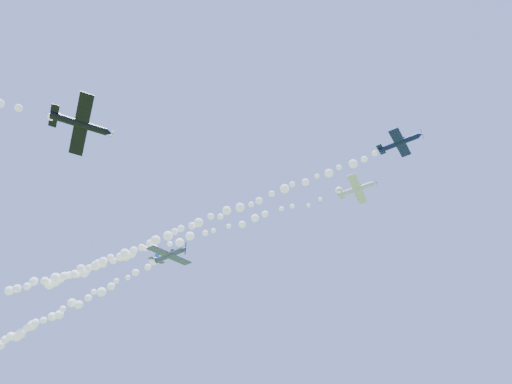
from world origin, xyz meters
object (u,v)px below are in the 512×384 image
Objects in this scene: plane_navy at (400,143)px; plane_grey at (170,255)px; plane_white at (357,189)px; plane_black at (81,124)px.

plane_navy is 0.89× the size of plane_grey.
plane_white is at bearing 145.72° from plane_navy.
plane_grey is at bearing -172.48° from plane_navy.
plane_navy is at bearing 0.10° from plane_black.
plane_grey is 1.31× the size of plane_black.
plane_navy is 40.88m from plane_grey.
plane_black is at bearing -119.05° from plane_white.
plane_grey is (-28.42, -14.92, -9.56)m from plane_white.
plane_navy reaches higher than plane_white.
plane_grey is at bearing -165.54° from plane_white.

